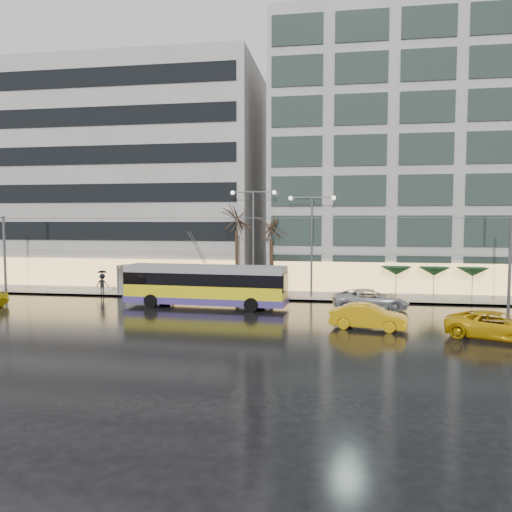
# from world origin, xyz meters

# --- Properties ---
(ground) EXTENTS (140.00, 140.00, 0.00)m
(ground) POSITION_xyz_m (0.00, 0.00, 0.00)
(ground) COLOR black
(ground) RESTS_ON ground
(sidewalk) EXTENTS (80.00, 10.00, 0.15)m
(sidewalk) POSITION_xyz_m (2.00, 14.00, 0.07)
(sidewalk) COLOR gray
(sidewalk) RESTS_ON ground
(kerb) EXTENTS (80.00, 0.10, 0.15)m
(kerb) POSITION_xyz_m (2.00, 9.05, 0.07)
(kerb) COLOR slate
(kerb) RESTS_ON ground
(building_left) EXTENTS (34.00, 14.00, 22.00)m
(building_left) POSITION_xyz_m (-16.00, 19.00, 11.15)
(building_left) COLOR #9D9A96
(building_left) RESTS_ON sidewalk
(building_right) EXTENTS (32.00, 14.00, 25.00)m
(building_right) POSITION_xyz_m (19.00, 19.00, 12.65)
(building_right) COLOR #9D9A96
(building_right) RESTS_ON sidewalk
(trolleybus) EXTENTS (12.59, 5.20, 5.77)m
(trolleybus) POSITION_xyz_m (-0.80, 5.26, 1.56)
(trolleybus) COLOR yellow
(trolleybus) RESTS_ON ground
(catenary) EXTENTS (42.24, 5.12, 7.00)m
(catenary) POSITION_xyz_m (1.00, 7.94, 4.25)
(catenary) COLOR #595B60
(catenary) RESTS_ON ground
(bus_shelter) EXTENTS (4.20, 1.60, 2.51)m
(bus_shelter) POSITION_xyz_m (-8.38, 10.69, 1.96)
(bus_shelter) COLOR #595B60
(bus_shelter) RESTS_ON sidewalk
(street_lamp_near) EXTENTS (3.96, 0.36, 9.03)m
(street_lamp_near) POSITION_xyz_m (2.00, 10.80, 5.99)
(street_lamp_near) COLOR #595B60
(street_lamp_near) RESTS_ON sidewalk
(street_lamp_far) EXTENTS (3.96, 0.36, 8.53)m
(street_lamp_far) POSITION_xyz_m (7.00, 10.80, 5.71)
(street_lamp_far) COLOR #595B60
(street_lamp_far) RESTS_ON sidewalk
(tree_a) EXTENTS (3.20, 3.20, 8.40)m
(tree_a) POSITION_xyz_m (0.50, 11.00, 7.09)
(tree_a) COLOR black
(tree_a) RESTS_ON sidewalk
(tree_b) EXTENTS (3.20, 3.20, 7.70)m
(tree_b) POSITION_xyz_m (3.50, 11.20, 6.40)
(tree_b) COLOR black
(tree_b) RESTS_ON sidewalk
(parasol_a) EXTENTS (2.50, 2.50, 2.65)m
(parasol_a) POSITION_xyz_m (14.00, 11.00, 2.45)
(parasol_a) COLOR #595B60
(parasol_a) RESTS_ON sidewalk
(parasol_b) EXTENTS (2.50, 2.50, 2.65)m
(parasol_b) POSITION_xyz_m (17.00, 11.00, 2.45)
(parasol_b) COLOR #595B60
(parasol_b) RESTS_ON sidewalk
(parasol_c) EXTENTS (2.50, 2.50, 2.65)m
(parasol_c) POSITION_xyz_m (20.00, 11.00, 2.45)
(parasol_c) COLOR #595B60
(parasol_c) RESTS_ON sidewalk
(taxi_b) EXTENTS (4.84, 2.51, 1.52)m
(taxi_b) POSITION_xyz_m (11.05, -0.73, 0.76)
(taxi_b) COLOR #D2990B
(taxi_b) RESTS_ON ground
(taxi_c) EXTENTS (6.05, 4.38, 1.53)m
(taxi_c) POSITION_xyz_m (17.99, -2.28, 0.76)
(taxi_c) COLOR #DEAB0B
(taxi_c) RESTS_ON ground
(sedan_silver) EXTENTS (5.71, 2.90, 1.55)m
(sedan_silver) POSITION_xyz_m (11.60, 5.97, 0.77)
(sedan_silver) COLOR #A1A1A5
(sedan_silver) RESTS_ON ground
(pedestrian_a) EXTENTS (1.00, 1.02, 2.19)m
(pedestrian_a) POSITION_xyz_m (-6.54, 9.48, 1.57)
(pedestrian_a) COLOR black
(pedestrian_a) RESTS_ON sidewalk
(pedestrian_b) EXTENTS (1.04, 0.91, 1.80)m
(pedestrian_b) POSITION_xyz_m (-5.03, 9.47, 1.05)
(pedestrian_b) COLOR black
(pedestrian_b) RESTS_ON sidewalk
(pedestrian_c) EXTENTS (1.17, 0.85, 2.11)m
(pedestrian_c) POSITION_xyz_m (-11.34, 9.56, 1.27)
(pedestrian_c) COLOR black
(pedestrian_c) RESTS_ON sidewalk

